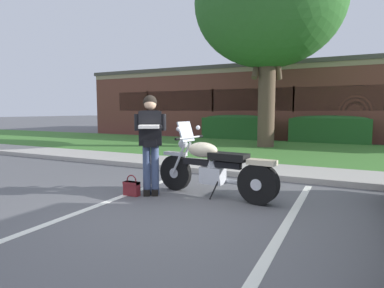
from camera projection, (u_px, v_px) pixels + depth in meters
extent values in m
plane|color=#565659|center=(182.00, 210.00, 4.73)|extent=(140.00, 140.00, 0.00)
cube|color=#ADA89E|center=(240.00, 174.00, 7.13)|extent=(60.00, 0.20, 0.12)
cube|color=#ADA89E|center=(251.00, 169.00, 7.88)|extent=(60.00, 1.50, 0.08)
cube|color=#3D752D|center=(284.00, 150.00, 11.56)|extent=(60.00, 6.78, 0.06)
cube|color=silver|center=(122.00, 196.00, 5.48)|extent=(0.15, 4.40, 0.01)
cube|color=silver|center=(288.00, 221.00, 4.25)|extent=(0.15, 4.40, 0.01)
cylinder|color=black|center=(176.00, 173.00, 5.90)|extent=(0.65, 0.18, 0.64)
cylinder|color=silver|center=(176.00, 173.00, 5.90)|extent=(0.19, 0.14, 0.18)
cylinder|color=black|center=(258.00, 184.00, 5.01)|extent=(0.66, 0.26, 0.64)
cylinder|color=silver|center=(258.00, 184.00, 5.01)|extent=(0.20, 0.22, 0.18)
cube|color=silver|center=(175.00, 154.00, 5.86)|extent=(0.45, 0.20, 0.06)
cube|color=beige|center=(262.00, 162.00, 4.94)|extent=(0.46, 0.26, 0.08)
cylinder|color=silver|center=(179.00, 159.00, 5.73)|extent=(0.31, 0.08, 0.58)
cylinder|color=silver|center=(184.00, 158.00, 5.86)|extent=(0.31, 0.08, 0.58)
sphere|color=silver|center=(183.00, 144.00, 5.75)|extent=(0.17, 0.17, 0.17)
cylinder|color=silver|center=(190.00, 138.00, 5.66)|extent=(0.12, 0.72, 0.03)
cylinder|color=black|center=(177.00, 139.00, 5.36)|extent=(0.06, 0.10, 0.04)
cylinder|color=black|center=(201.00, 136.00, 5.95)|extent=(0.06, 0.10, 0.04)
sphere|color=silver|center=(178.00, 129.00, 5.40)|extent=(0.08, 0.08, 0.08)
sphere|color=silver|center=(198.00, 128.00, 5.90)|extent=(0.08, 0.08, 0.08)
cube|color=#B2BCC6|center=(186.00, 132.00, 5.69)|extent=(0.19, 0.38, 0.35)
cube|color=black|center=(211.00, 163.00, 5.46)|extent=(1.10, 0.24, 0.10)
ellipsoid|color=beige|center=(203.00, 150.00, 5.53)|extent=(0.60, 0.39, 0.26)
cube|color=black|center=(229.00, 157.00, 5.26)|extent=(0.67, 0.36, 0.12)
cube|color=silver|center=(213.00, 175.00, 5.46)|extent=(0.43, 0.29, 0.28)
cylinder|color=silver|center=(211.00, 166.00, 5.46)|extent=(0.19, 0.14, 0.21)
cylinder|color=silver|center=(214.00, 166.00, 5.42)|extent=(0.19, 0.14, 0.21)
cylinder|color=silver|center=(236.00, 182.00, 5.38)|extent=(0.61, 0.16, 0.08)
cylinder|color=silver|center=(247.00, 184.00, 5.27)|extent=(0.61, 0.16, 0.08)
cylinder|color=black|center=(214.00, 190.00, 5.28)|extent=(0.14, 0.11, 0.30)
cube|color=black|center=(155.00, 192.00, 5.59)|extent=(0.22, 0.26, 0.10)
cube|color=black|center=(147.00, 192.00, 5.58)|extent=(0.22, 0.26, 0.10)
cylinder|color=#3D4C70|center=(155.00, 170.00, 5.57)|extent=(0.14, 0.14, 0.86)
cylinder|color=#3D4C70|center=(147.00, 170.00, 5.56)|extent=(0.14, 0.14, 0.86)
cube|color=black|center=(150.00, 128.00, 5.49)|extent=(0.44, 0.38, 0.58)
cube|color=black|center=(150.00, 112.00, 5.46)|extent=(0.36, 0.32, 0.06)
sphere|color=tan|center=(150.00, 104.00, 5.45)|extent=(0.21, 0.21, 0.21)
sphere|color=black|center=(150.00, 102.00, 5.46)|extent=(0.23, 0.23, 0.23)
cube|color=black|center=(150.00, 144.00, 5.39)|extent=(0.24, 0.20, 0.12)
cylinder|color=black|center=(160.00, 127.00, 5.34)|extent=(0.25, 0.34, 0.09)
cylinder|color=black|center=(140.00, 127.00, 5.32)|extent=(0.25, 0.34, 0.09)
cylinder|color=black|center=(163.00, 122.00, 5.48)|extent=(0.10, 0.10, 0.28)
cylinder|color=black|center=(137.00, 122.00, 5.45)|extent=(0.10, 0.10, 0.28)
cube|color=white|center=(149.00, 127.00, 5.19)|extent=(0.44, 0.44, 0.05)
cube|color=maroon|center=(132.00, 189.00, 5.53)|extent=(0.28, 0.12, 0.24)
cube|color=maroon|center=(131.00, 183.00, 5.51)|extent=(0.28, 0.13, 0.04)
torus|color=maroon|center=(132.00, 181.00, 5.51)|extent=(0.20, 0.02, 0.20)
cylinder|color=brown|center=(266.00, 105.00, 12.38)|extent=(0.64, 0.64, 3.33)
ellipsoid|color=#2D6628|center=(269.00, 3.00, 12.00)|extent=(5.51, 5.51, 4.68)
cylinder|color=brown|center=(277.00, 63.00, 12.06)|extent=(0.22, 0.94, 1.25)
cylinder|color=brown|center=(257.00, 63.00, 12.39)|extent=(0.22, 0.96, 1.33)
cube|color=#235623|center=(236.00, 129.00, 16.09)|extent=(3.31, 0.90, 1.10)
ellipsoid|color=#235623|center=(236.00, 118.00, 16.03)|extent=(3.15, 0.84, 0.28)
cube|color=#235623|center=(329.00, 131.00, 14.18)|extent=(3.31, 0.90, 1.10)
ellipsoid|color=#235623|center=(329.00, 119.00, 14.12)|extent=(3.14, 0.84, 0.28)
cube|color=brown|center=(308.00, 105.00, 19.85)|extent=(24.26, 10.35, 3.62)
cube|color=#998466|center=(295.00, 66.00, 15.11)|extent=(24.26, 0.10, 0.24)
cube|color=#4C4742|center=(309.00, 73.00, 19.66)|extent=(24.50, 10.45, 0.20)
cube|color=#1E282D|center=(294.00, 99.00, 15.26)|extent=(20.62, 0.06, 1.10)
cube|color=brown|center=(148.00, 101.00, 18.92)|extent=(0.08, 0.04, 1.20)
cube|color=brown|center=(213.00, 100.00, 17.08)|extent=(0.08, 0.04, 1.20)
cube|color=brown|center=(294.00, 99.00, 15.25)|extent=(0.08, 0.04, 1.20)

